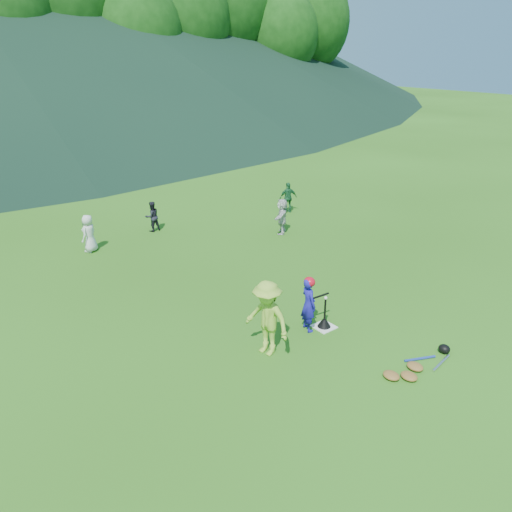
{
  "coord_description": "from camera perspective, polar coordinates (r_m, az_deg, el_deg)",
  "views": [
    {
      "loc": [
        -7.14,
        -6.73,
        5.84
      ],
      "look_at": [
        0.0,
        2.5,
        0.9
      ],
      "focal_mm": 35.0,
      "sensor_mm": 36.0,
      "label": 1
    }
  ],
  "objects": [
    {
      "name": "fielder_c",
      "position": [
        18.85,
        3.7,
        6.67
      ],
      "size": [
        0.73,
        0.5,
        1.15
      ],
      "primitive_type": "imported",
      "rotation": [
        0.0,
        0.0,
        2.79
      ],
      "color": "#1A5830",
      "rests_on": "ground"
    },
    {
      "name": "batter_gear",
      "position": [
        10.77,
        6.21,
        -3.1
      ],
      "size": [
        0.73,
        0.26,
        0.61
      ],
      "color": "red",
      "rests_on": "ground"
    },
    {
      "name": "fielder_d",
      "position": [
        16.67,
        2.99,
        4.57
      ],
      "size": [
        1.07,
        0.99,
        1.2
      ],
      "primitive_type": "imported",
      "rotation": [
        0.0,
        0.0,
        3.85
      ],
      "color": "#BDBDBD",
      "rests_on": "ground"
    },
    {
      "name": "ground",
      "position": [
        11.42,
        7.77,
        -8.05
      ],
      "size": [
        120.0,
        120.0,
        0.0
      ],
      "primitive_type": "plane",
      "color": "#285413",
      "rests_on": "ground"
    },
    {
      "name": "baseball",
      "position": [
        11.06,
        7.97,
        -4.77
      ],
      "size": [
        0.08,
        0.08,
        0.08
      ],
      "primitive_type": "sphere",
      "color": "white",
      "rests_on": "batting_tee"
    },
    {
      "name": "fielder_b",
      "position": [
        17.23,
        -11.78,
        4.45
      ],
      "size": [
        0.51,
        0.4,
        1.03
      ],
      "primitive_type": "imported",
      "rotation": [
        0.0,
        0.0,
        3.16
      ],
      "color": "black",
      "rests_on": "ground"
    },
    {
      "name": "batter_child",
      "position": [
        10.99,
        6.02,
        -5.52
      ],
      "size": [
        0.4,
        0.52,
        1.25
      ],
      "primitive_type": "imported",
      "rotation": [
        0.0,
        0.0,
        1.33
      ],
      "color": "#1B169C",
      "rests_on": "ground"
    },
    {
      "name": "home_plate",
      "position": [
        11.42,
        7.78,
        -8.01
      ],
      "size": [
        0.45,
        0.45,
        0.02
      ],
      "primitive_type": "cube",
      "color": "silver",
      "rests_on": "ground"
    },
    {
      "name": "equipment_pile",
      "position": [
        10.43,
        17.78,
        -11.95
      ],
      "size": [
        1.8,
        0.6,
        0.19
      ],
      "color": "olive",
      "rests_on": "ground"
    },
    {
      "name": "fielder_a",
      "position": [
        15.96,
        -18.55,
        2.46
      ],
      "size": [
        0.68,
        0.63,
        1.16
      ],
      "primitive_type": "imported",
      "rotation": [
        0.0,
        0.0,
        3.75
      ],
      "color": "silver",
      "rests_on": "ground"
    },
    {
      "name": "batting_tee",
      "position": [
        11.36,
        7.81,
        -7.49
      ],
      "size": [
        0.3,
        0.3,
        0.68
      ],
      "color": "black",
      "rests_on": "home_plate"
    },
    {
      "name": "outfield_fence",
      "position": [
        35.83,
        -26.47,
        12.37
      ],
      "size": [
        70.07,
        0.08,
        1.33
      ],
      "color": "gray",
      "rests_on": "ground"
    },
    {
      "name": "adult_coach",
      "position": [
        10.05,
        1.27,
        -7.14
      ],
      "size": [
        0.79,
        1.14,
        1.61
      ],
      "primitive_type": "imported",
      "rotation": [
        0.0,
        0.0,
        -1.37
      ],
      "color": "#8FBA36",
      "rests_on": "ground"
    }
  ]
}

